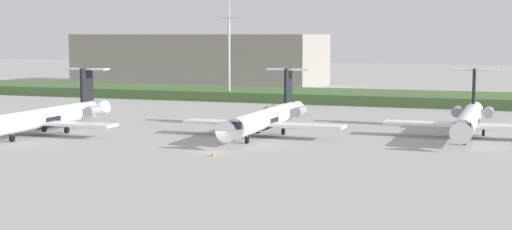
# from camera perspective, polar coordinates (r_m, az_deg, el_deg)

# --- Properties ---
(ground_plane) EXTENTS (500.00, 500.00, 0.00)m
(ground_plane) POSITION_cam_1_polar(r_m,az_deg,el_deg) (118.77, 2.46, -0.68)
(ground_plane) COLOR #9E9B96
(grass_berm) EXTENTS (320.00, 20.00, 2.08)m
(grass_berm) POSITION_cam_1_polar(r_m,az_deg,el_deg) (159.32, 6.87, 1.40)
(grass_berm) COLOR #426033
(grass_berm) RESTS_ON ground
(regional_jet_second) EXTENTS (22.81, 31.00, 9.00)m
(regional_jet_second) POSITION_cam_1_polar(r_m,az_deg,el_deg) (110.18, -15.57, -0.11)
(regional_jet_second) COLOR white
(regional_jet_second) RESTS_ON ground
(regional_jet_third) EXTENTS (22.81, 31.00, 9.00)m
(regional_jet_third) POSITION_cam_1_polar(r_m,az_deg,el_deg) (104.72, 0.81, -0.20)
(regional_jet_third) COLOR white
(regional_jet_third) RESTS_ON ground
(regional_jet_fourth) EXTENTS (22.81, 31.00, 9.00)m
(regional_jet_fourth) POSITION_cam_1_polar(r_m,az_deg,el_deg) (107.51, 15.89, -0.27)
(regional_jet_fourth) COLOR white
(regional_jet_fourth) RESTS_ON ground
(antenna_mast) EXTENTS (4.40, 0.50, 26.97)m
(antenna_mast) POSITION_cam_1_polar(r_m,az_deg,el_deg) (158.47, -2.06, 5.07)
(antenna_mast) COLOR #B2B2B7
(antenna_mast) RESTS_ON ground
(distant_hangar) EXTENTS (66.17, 28.56, 14.14)m
(distant_hangar) POSITION_cam_1_polar(r_m,az_deg,el_deg) (208.09, -4.19, 4.20)
(distant_hangar) COLOR gray
(distant_hangar) RESTS_ON ground
(safety_cone_front_marker) EXTENTS (0.44, 0.44, 0.55)m
(safety_cone_front_marker) POSITION_cam_1_polar(r_m,az_deg,el_deg) (87.33, -3.30, -2.99)
(safety_cone_front_marker) COLOR orange
(safety_cone_front_marker) RESTS_ON ground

